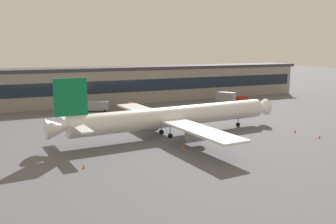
% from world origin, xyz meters
% --- Properties ---
extents(ground_plane, '(600.00, 600.00, 0.00)m').
position_xyz_m(ground_plane, '(0.00, 0.00, 0.00)').
color(ground_plane, '#56565B').
extents(terminal_building, '(178.22, 14.66, 13.69)m').
position_xyz_m(terminal_building, '(0.00, 60.68, 6.87)').
color(terminal_building, gray).
rests_on(terminal_building, ground_plane).
extents(airliner, '(59.50, 51.34, 14.72)m').
position_xyz_m(airliner, '(1.59, 2.67, 4.57)').
color(airliner, white).
rests_on(airliner, ground_plane).
extents(catering_truck, '(5.82, 7.54, 4.15)m').
position_xyz_m(catering_truck, '(43.29, 41.25, 2.29)').
color(catering_truck, gray).
rests_on(catering_truck, ground_plane).
extents(pushback_tractor, '(5.45, 4.42, 1.75)m').
position_xyz_m(pushback_tractor, '(52.34, 43.73, 1.05)').
color(pushback_tractor, red).
rests_on(pushback_tractor, ground_plane).
extents(crew_van, '(3.72, 5.63, 2.55)m').
position_xyz_m(crew_van, '(4.56, 40.27, 1.46)').
color(crew_van, red).
rests_on(crew_van, ground_plane).
extents(fuel_truck, '(8.83, 5.78, 3.35)m').
position_xyz_m(fuel_truck, '(-6.17, 44.11, 1.88)').
color(fuel_truck, gray).
rests_on(fuel_truck, ground_plane).
extents(traffic_cone_0, '(0.55, 0.55, 0.68)m').
position_xyz_m(traffic_cone_0, '(-22.84, -12.49, 0.34)').
color(traffic_cone_0, '#F2590C').
rests_on(traffic_cone_0, ground_plane).
extents(traffic_cone_1, '(0.56, 0.56, 0.70)m').
position_xyz_m(traffic_cone_1, '(31.62, -14.55, 0.35)').
color(traffic_cone_1, '#F2590C').
rests_on(traffic_cone_1, ground_plane).
extents(traffic_cone_2, '(0.59, 0.59, 0.73)m').
position_xyz_m(traffic_cone_2, '(30.72, -7.77, 0.37)').
color(traffic_cone_2, '#F2590C').
rests_on(traffic_cone_2, ground_plane).
extents(traffic_cone_3, '(0.60, 0.60, 0.74)m').
position_xyz_m(traffic_cone_3, '(-1.33, -9.05, 0.37)').
color(traffic_cone_3, '#F2590C').
rests_on(traffic_cone_3, ground_plane).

